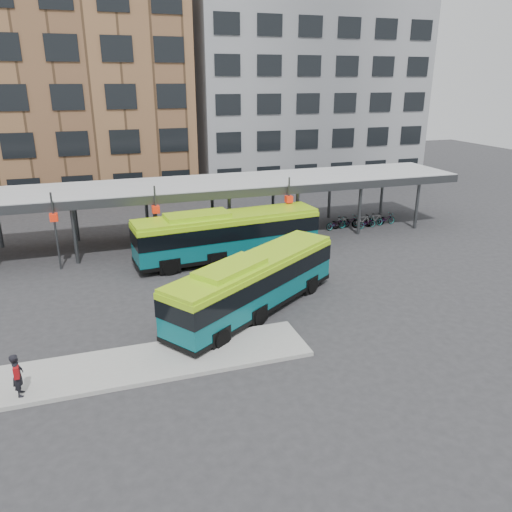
# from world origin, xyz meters

# --- Properties ---
(ground) EXTENTS (120.00, 120.00, 0.00)m
(ground) POSITION_xyz_m (0.00, 0.00, 0.00)
(ground) COLOR #28282B
(ground) RESTS_ON ground
(boarding_island) EXTENTS (14.00, 3.00, 0.18)m
(boarding_island) POSITION_xyz_m (-5.50, -3.00, 0.09)
(boarding_island) COLOR gray
(boarding_island) RESTS_ON ground
(canopy) EXTENTS (40.00, 6.53, 4.80)m
(canopy) POSITION_xyz_m (-0.06, 12.87, 3.91)
(canopy) COLOR #999B9E
(canopy) RESTS_ON ground
(building_brick) EXTENTS (26.00, 14.00, 22.00)m
(building_brick) POSITION_xyz_m (-10.00, 32.00, 11.00)
(building_brick) COLOR brown
(building_brick) RESTS_ON ground
(building_grey) EXTENTS (24.00, 14.00, 20.00)m
(building_grey) POSITION_xyz_m (16.00, 32.00, 10.00)
(building_grey) COLOR slate
(building_grey) RESTS_ON ground
(bus_front) EXTENTS (10.35, 8.09, 3.02)m
(bus_front) POSITION_xyz_m (0.46, 0.39, 1.57)
(bus_front) COLOR #08545B
(bus_front) RESTS_ON ground
(bus_rear) EXTENTS (12.08, 3.64, 3.28)m
(bus_rear) POSITION_xyz_m (1.21, 8.23, 1.71)
(bus_rear) COLOR #08545B
(bus_rear) RESTS_ON ground
(pedestrian) EXTENTS (0.42, 0.65, 1.66)m
(pedestrian) POSITION_xyz_m (-9.89, -3.88, 1.03)
(pedestrian) COLOR black
(pedestrian) RESTS_ON boarding_island
(bike_rack) EXTENTS (6.28, 1.47, 1.06)m
(bike_rack) POSITION_xyz_m (12.98, 12.08, 0.48)
(bike_rack) COLOR slate
(bike_rack) RESTS_ON ground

